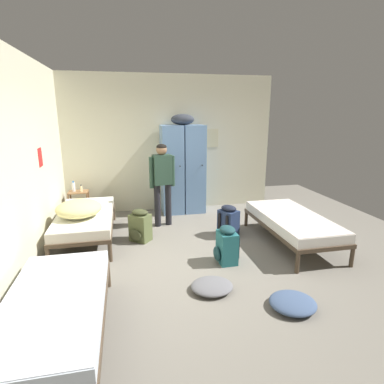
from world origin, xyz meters
name	(u,v)px	position (x,y,z in m)	size (l,w,h in m)	color
ground_plane	(196,257)	(0.00, 0.00, 0.00)	(8.09, 8.09, 0.00)	slate
room_backdrop	(111,153)	(-1.18, 1.21, 1.44)	(4.54, 5.12, 2.88)	beige
locker_bank	(183,167)	(0.23, 2.25, 0.97)	(0.90, 0.55, 2.07)	#6B93C6
shelf_unit	(79,202)	(-1.91, 2.21, 0.35)	(0.38, 0.30, 0.57)	brown
bed_left_front	(54,308)	(-1.66, -1.47, 0.38)	(0.90, 1.90, 0.49)	#473828
bed_left_rear	(86,218)	(-1.66, 1.06, 0.38)	(0.90, 1.90, 0.49)	#473828
bed_right	(292,221)	(1.66, 0.19, 0.38)	(0.90, 1.90, 0.49)	#473828
bedding_heap	(79,208)	(-1.72, 0.86, 0.62)	(0.70, 0.76, 0.26)	#D1C67F
person_traveler	(162,177)	(-0.30, 1.48, 0.94)	(0.48, 0.26, 1.55)	black
water_bottle	(74,187)	(-1.99, 2.23, 0.67)	(0.06, 0.06, 0.21)	white
lotion_bottle	(81,189)	(-1.84, 2.17, 0.63)	(0.05, 0.05, 0.14)	beige
backpack_teal	(226,245)	(0.40, -0.23, 0.26)	(0.34, 0.33, 0.55)	#23666B
backpack_olive	(140,226)	(-0.77, 0.82, 0.26)	(0.41, 0.42, 0.55)	#566038
backpack_navy	(229,221)	(0.76, 0.73, 0.26)	(0.41, 0.40, 0.55)	navy
clothes_pile_denim	(293,303)	(0.78, -1.43, 0.06)	(0.52, 0.50, 0.12)	#42567A
clothes_pile_grey	(212,286)	(0.00, -0.90, 0.05)	(0.52, 0.46, 0.11)	slate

